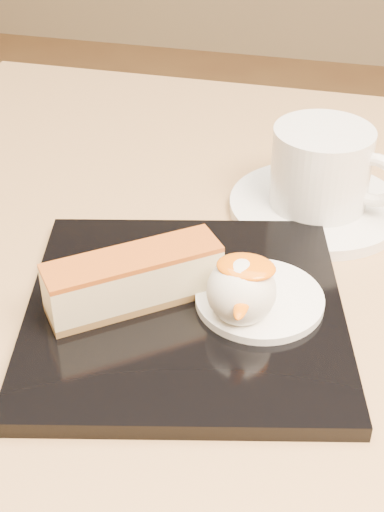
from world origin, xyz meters
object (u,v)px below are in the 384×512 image
(cheesecake, at_px, (134,279))
(saucer, at_px, (316,207))
(table, at_px, (244,435))
(coffee_cup, at_px, (323,166))
(ice_cream_scoop, at_px, (241,291))
(dessert_plate, at_px, (185,311))

(cheesecake, xyz_separation_m, saucer, (0.11, 0.17, -0.03))
(table, relative_size, cheesecake, 6.87)
(coffee_cup, bearing_deg, ice_cream_scoop, -86.34)
(table, relative_size, dessert_plate, 3.64)
(cheesecake, relative_size, ice_cream_scoop, 2.49)
(cheesecake, xyz_separation_m, ice_cream_scoop, (0.07, -0.00, 0.00))
(table, xyz_separation_m, cheesecake, (-0.08, -0.04, 0.19))
(table, xyz_separation_m, saucer, (0.03, 0.13, 0.16))
(ice_cream_scoop, bearing_deg, dessert_plate, 172.87)
(table, distance_m, ice_cream_scoop, 0.20)
(table, bearing_deg, dessert_plate, -138.10)
(table, bearing_deg, cheesecake, -150.97)
(coffee_cup, bearing_deg, cheesecake, -107.47)
(dessert_plate, xyz_separation_m, coffee_cup, (0.08, 0.17, 0.04))
(cheesecake, bearing_deg, ice_cream_scoop, -37.91)
(saucer, height_order, coffee_cup, coffee_cup)
(dessert_plate, height_order, cheesecake, cheesecake)
(coffee_cup, bearing_deg, table, -89.34)
(table, height_order, ice_cream_scoop, ice_cream_scoop)
(cheesecake, bearing_deg, coffee_cup, 18.86)
(table, height_order, saucer, saucer)
(cheesecake, height_order, saucer, cheesecake)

